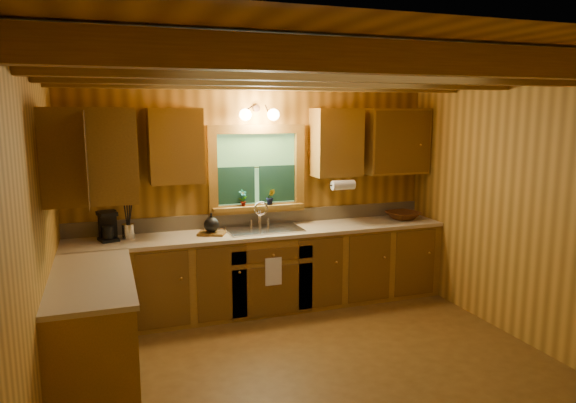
% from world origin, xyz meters
% --- Properties ---
extents(room, '(4.20, 4.20, 4.20)m').
position_xyz_m(room, '(0.00, 0.00, 1.30)').
color(room, brown).
rests_on(room, ground).
extents(ceiling_beams, '(4.20, 2.54, 0.18)m').
position_xyz_m(ceiling_beams, '(0.00, 0.00, 2.49)').
color(ceiling_beams, brown).
rests_on(ceiling_beams, room).
extents(base_cabinets, '(4.20, 2.22, 0.86)m').
position_xyz_m(base_cabinets, '(-0.49, 1.28, 0.43)').
color(base_cabinets, olive).
rests_on(base_cabinets, ground).
extents(countertop, '(4.20, 2.24, 0.04)m').
position_xyz_m(countertop, '(-0.48, 1.29, 0.88)').
color(countertop, tan).
rests_on(countertop, base_cabinets).
extents(backsplash, '(4.20, 0.02, 0.16)m').
position_xyz_m(backsplash, '(0.00, 1.89, 0.98)').
color(backsplash, tan).
rests_on(backsplash, room).
extents(dishwasher_panel, '(0.02, 0.60, 0.80)m').
position_xyz_m(dishwasher_panel, '(-1.47, 0.68, 0.43)').
color(dishwasher_panel, white).
rests_on(dishwasher_panel, base_cabinets).
extents(upper_cabinets, '(4.19, 1.77, 0.78)m').
position_xyz_m(upper_cabinets, '(-0.56, 1.42, 1.84)').
color(upper_cabinets, olive).
rests_on(upper_cabinets, room).
extents(window, '(1.12, 0.08, 1.00)m').
position_xyz_m(window, '(0.00, 1.87, 1.53)').
color(window, brown).
rests_on(window, room).
extents(window_sill, '(1.06, 0.14, 0.04)m').
position_xyz_m(window_sill, '(0.00, 1.82, 1.12)').
color(window_sill, brown).
rests_on(window_sill, room).
extents(wall_sconce, '(0.45, 0.21, 0.17)m').
position_xyz_m(wall_sconce, '(0.00, 1.75, 2.16)').
color(wall_sconce, black).
rests_on(wall_sconce, room).
extents(paper_towel_roll, '(0.27, 0.11, 0.11)m').
position_xyz_m(paper_towel_roll, '(0.92, 1.53, 1.37)').
color(paper_towel_roll, white).
rests_on(paper_towel_roll, upper_cabinets).
extents(dish_towel, '(0.18, 0.01, 0.30)m').
position_xyz_m(dish_towel, '(0.00, 1.26, 0.52)').
color(dish_towel, white).
rests_on(dish_towel, base_cabinets).
extents(sink, '(0.82, 0.48, 0.43)m').
position_xyz_m(sink, '(0.00, 1.60, 0.86)').
color(sink, silver).
rests_on(sink, countertop).
extents(coffee_maker, '(0.17, 0.22, 0.30)m').
position_xyz_m(coffee_maker, '(-1.63, 1.68, 1.05)').
color(coffee_maker, black).
rests_on(coffee_maker, countertop).
extents(utensil_crock, '(0.12, 0.12, 0.35)m').
position_xyz_m(utensil_crock, '(-1.44, 1.67, 0.99)').
color(utensil_crock, silver).
rests_on(utensil_crock, countertop).
extents(cutting_board, '(0.34, 0.30, 0.02)m').
position_xyz_m(cutting_board, '(-0.59, 1.58, 0.91)').
color(cutting_board, brown).
rests_on(cutting_board, countertop).
extents(teakettle, '(0.16, 0.16, 0.21)m').
position_xyz_m(teakettle, '(-0.59, 1.58, 1.01)').
color(teakettle, black).
rests_on(teakettle, cutting_board).
extents(wicker_basket, '(0.44, 0.44, 0.09)m').
position_xyz_m(wicker_basket, '(1.76, 1.60, 0.95)').
color(wicker_basket, '#48230C').
rests_on(wicker_basket, countertop).
extents(potted_plant_left, '(0.12, 0.09, 0.19)m').
position_xyz_m(potted_plant_left, '(-0.18, 1.82, 1.24)').
color(potted_plant_left, brown).
rests_on(potted_plant_left, window_sill).
extents(potted_plant_right, '(0.12, 0.10, 0.19)m').
position_xyz_m(potted_plant_right, '(0.14, 1.80, 1.23)').
color(potted_plant_right, brown).
rests_on(potted_plant_right, window_sill).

